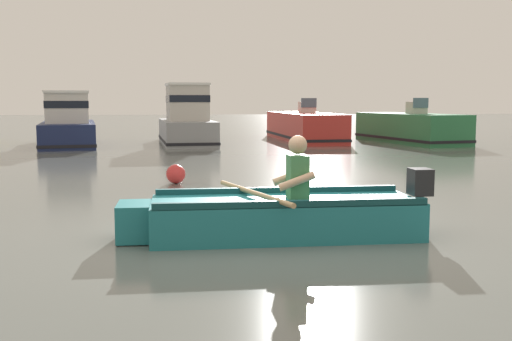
# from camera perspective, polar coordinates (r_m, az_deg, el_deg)

# --- Properties ---
(ground_plane) EXTENTS (120.00, 120.00, 0.00)m
(ground_plane) POSITION_cam_1_polar(r_m,az_deg,el_deg) (7.48, 0.42, -5.72)
(ground_plane) COLOR slate
(rowboat_with_person) EXTENTS (3.71, 1.91, 1.19)m
(rowboat_with_person) POSITION_cam_1_polar(r_m,az_deg,el_deg) (7.18, 2.14, -4.20)
(rowboat_with_person) COLOR #1E727A
(rowboat_with_person) RESTS_ON ground
(moored_boat_navy) EXTENTS (2.71, 5.62, 1.90)m
(moored_boat_navy) POSITION_cam_1_polar(r_m,az_deg,el_deg) (22.47, -17.16, 4.05)
(moored_boat_navy) COLOR #19234C
(moored_boat_navy) RESTS_ON ground
(moored_boat_grey) EXTENTS (2.28, 5.21, 2.19)m
(moored_boat_grey) POSITION_cam_1_polar(r_m,az_deg,el_deg) (22.35, -6.51, 4.54)
(moored_boat_grey) COLOR gray
(moored_boat_grey) RESTS_ON ground
(moored_boat_red) EXTENTS (2.19, 6.78, 1.67)m
(moored_boat_red) POSITION_cam_1_polar(r_m,az_deg,el_deg) (24.32, 4.49, 4.06)
(moored_boat_red) COLOR #B72D28
(moored_boat_red) RESTS_ON ground
(moored_boat_green) EXTENTS (2.89, 5.59, 1.67)m
(moored_boat_green) POSITION_cam_1_polar(r_m,az_deg,el_deg) (23.60, 14.21, 3.81)
(moored_boat_green) COLOR #287042
(moored_boat_green) RESTS_ON ground
(mooring_buoy) EXTENTS (0.37, 0.37, 0.37)m
(mooring_buoy) POSITION_cam_1_polar(r_m,az_deg,el_deg) (11.78, -7.51, -0.33)
(mooring_buoy) COLOR red
(mooring_buoy) RESTS_ON ground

